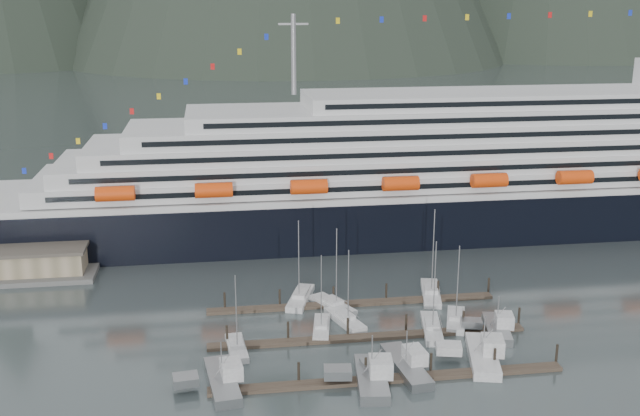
# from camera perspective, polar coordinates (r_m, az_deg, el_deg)

# --- Properties ---
(ground) EXTENTS (1600.00, 1600.00, 0.00)m
(ground) POSITION_cam_1_polar(r_m,az_deg,el_deg) (112.22, 6.60, -10.34)
(ground) COLOR #4C5859
(ground) RESTS_ON ground
(cruise_ship) EXTENTS (210.00, 30.40, 50.30)m
(cruise_ship) POSITION_cam_1_polar(r_m,az_deg,el_deg) (166.81, 11.87, 2.46)
(cruise_ship) COLOR black
(cruise_ship) RESTS_ON ground
(dock_near) EXTENTS (48.18, 2.28, 3.20)m
(dock_near) POSITION_cam_1_polar(r_m,az_deg,el_deg) (102.38, 5.34, -12.79)
(dock_near) COLOR #3F3228
(dock_near) RESTS_ON ground
(dock_mid) EXTENTS (48.18, 2.28, 3.20)m
(dock_mid) POSITION_cam_1_polar(r_m,az_deg,el_deg) (113.68, 3.77, -9.74)
(dock_mid) COLOR #3F3228
(dock_mid) RESTS_ON ground
(dock_far) EXTENTS (48.18, 2.28, 3.20)m
(dock_far) POSITION_cam_1_polar(r_m,az_deg,el_deg) (125.31, 2.51, -7.24)
(dock_far) COLOR #3F3228
(dock_far) RESTS_ON ground
(sailboat_a) EXTENTS (3.16, 8.79, 12.35)m
(sailboat_a) POSITION_cam_1_polar(r_m,az_deg,el_deg) (110.20, -6.36, -10.60)
(sailboat_a) COLOR #BCBCBC
(sailboat_a) RESTS_ON ground
(sailboat_b) EXTENTS (3.96, 9.37, 12.89)m
(sailboat_b) POSITION_cam_1_polar(r_m,az_deg,el_deg) (115.89, 0.11, -9.13)
(sailboat_b) COLOR #BCBCBC
(sailboat_b) RESTS_ON ground
(sailboat_c) EXTENTS (5.46, 9.91, 12.77)m
(sailboat_c) POSITION_cam_1_polar(r_m,az_deg,el_deg) (118.60, 1.92, -8.54)
(sailboat_c) COLOR #BCBCBC
(sailboat_c) RESTS_ON ground
(sailboat_d) EXTENTS (4.80, 11.46, 15.25)m
(sailboat_d) POSITION_cam_1_polar(r_m,az_deg,el_deg) (116.90, 8.51, -9.08)
(sailboat_d) COLOR #BCBCBC
(sailboat_d) RESTS_ON ground
(sailboat_e) EXTENTS (6.15, 11.19, 14.89)m
(sailboat_e) POSITION_cam_1_polar(r_m,az_deg,el_deg) (126.71, -1.50, -6.90)
(sailboat_e) COLOR #BCBCBC
(sailboat_e) RESTS_ON ground
(sailboat_f) EXTENTS (6.78, 9.96, 14.44)m
(sailboat_f) POSITION_cam_1_polar(r_m,az_deg,el_deg) (123.78, 0.98, -7.46)
(sailboat_f) COLOR #BCBCBC
(sailboat_f) RESTS_ON ground
(sailboat_g) EXTENTS (5.42, 11.96, 16.23)m
(sailboat_g) POSITION_cam_1_polar(r_m,az_deg,el_deg) (130.06, 8.44, -6.46)
(sailboat_g) COLOR #BCBCBC
(sailboat_g) RESTS_ON ground
(sailboat_h) EXTENTS (5.59, 9.68, 13.53)m
(sailboat_h) POSITION_cam_1_polar(r_m,az_deg,el_deg) (120.26, 10.30, -8.44)
(sailboat_h) COLOR #BCBCBC
(sailboat_h) RESTS_ON ground
(trawler_a) EXTENTS (9.21, 12.70, 6.80)m
(trawler_a) POSITION_cam_1_polar(r_m,az_deg,el_deg) (101.21, -7.54, -12.85)
(trawler_a) COLOR gray
(trawler_a) RESTS_ON ground
(trawler_b) EXTENTS (9.25, 12.13, 7.65)m
(trawler_b) POSITION_cam_1_polar(r_m,az_deg,el_deg) (101.06, 3.87, -12.74)
(trawler_b) COLOR gray
(trawler_b) RESTS_ON ground
(trawler_c) EXTENTS (9.11, 12.84, 6.38)m
(trawler_c) POSITION_cam_1_polar(r_m,az_deg,el_deg) (104.83, 6.49, -11.78)
(trawler_c) COLOR gray
(trawler_c) RESTS_ON ground
(trawler_d) EXTENTS (10.00, 13.04, 7.47)m
(trawler_d) POSITION_cam_1_polar(r_m,az_deg,el_deg) (109.10, 12.22, -10.85)
(trawler_d) COLOR #BCBCBC
(trawler_d) RESTS_ON ground
(trawler_e) EXTENTS (8.34, 10.66, 6.58)m
(trawler_e) POSITION_cam_1_polar(r_m,az_deg,el_deg) (117.99, 13.27, -8.87)
(trawler_e) COLOR gray
(trawler_e) RESTS_ON ground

